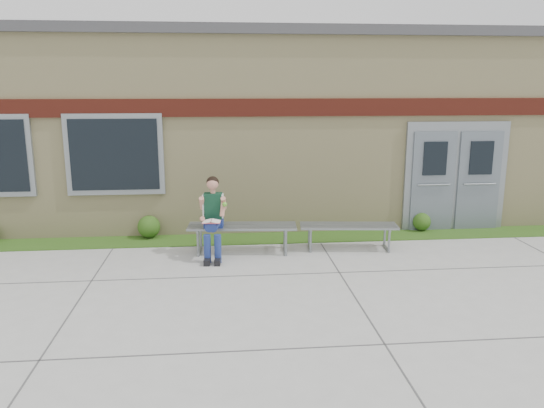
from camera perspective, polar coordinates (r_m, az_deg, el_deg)
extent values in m
plane|color=#9E9E99|center=(8.29, 1.19, -8.80)|extent=(80.00, 80.00, 0.00)
cube|color=#224312|center=(10.74, -0.41, -3.69)|extent=(16.00, 0.80, 0.02)
cube|color=beige|center=(13.73, -1.68, 8.34)|extent=(16.00, 6.00, 4.00)
cube|color=#3F3F42|center=(13.73, -1.74, 17.11)|extent=(16.20, 6.20, 0.20)
cube|color=maroon|center=(10.68, -0.61, 10.34)|extent=(16.00, 0.06, 0.35)
cube|color=gray|center=(10.91, -16.56, 5.12)|extent=(1.90, 0.08, 1.60)
cube|color=black|center=(10.87, -16.60, 5.09)|extent=(1.70, 0.04, 1.40)
cube|color=gray|center=(11.85, 19.09, 2.82)|extent=(2.20, 0.08, 2.30)
cube|color=slate|center=(11.62, 16.91, 2.29)|extent=(0.92, 0.06, 2.10)
cube|color=slate|center=(12.04, 21.33, 2.31)|extent=(0.92, 0.06, 2.10)
cube|color=gray|center=(9.77, -3.22, -2.40)|extent=(2.02, 0.70, 0.04)
cube|color=gray|center=(9.85, -7.84, -4.01)|extent=(0.09, 0.55, 0.45)
cube|color=gray|center=(9.91, 1.41, -3.80)|extent=(0.09, 0.55, 0.45)
cube|color=gray|center=(10.06, 8.25, -2.33)|extent=(1.86, 0.69, 0.04)
cube|color=gray|center=(9.98, 4.14, -3.82)|extent=(0.10, 0.51, 0.41)
cube|color=gray|center=(10.32, 12.14, -3.53)|extent=(0.10, 0.51, 0.41)
cube|color=navy|center=(9.69, -6.29, -1.97)|extent=(0.36, 0.27, 0.16)
cube|color=#0D3223|center=(9.60, -6.35, -0.19)|extent=(0.34, 0.23, 0.47)
sphere|color=tan|center=(9.51, -6.41, 2.18)|extent=(0.23, 0.23, 0.21)
sphere|color=black|center=(9.52, -6.40, 2.32)|extent=(0.24, 0.24, 0.22)
cylinder|color=navy|center=(9.44, -6.99, -2.26)|extent=(0.19, 0.44, 0.15)
cylinder|color=navy|center=(9.42, -5.89, -2.26)|extent=(0.19, 0.44, 0.15)
cylinder|color=navy|center=(9.31, -6.97, -4.81)|extent=(0.12, 0.12, 0.51)
cylinder|color=navy|center=(9.29, -5.85, -4.82)|extent=(0.12, 0.12, 0.51)
cube|color=black|center=(9.30, -6.99, -6.13)|extent=(0.12, 0.27, 0.10)
cube|color=black|center=(9.29, -5.86, -6.14)|extent=(0.12, 0.27, 0.10)
cylinder|color=tan|center=(9.55, -7.54, 0.08)|extent=(0.11, 0.23, 0.27)
cylinder|color=tan|center=(9.51, -5.23, 0.09)|extent=(0.11, 0.23, 0.27)
cube|color=white|center=(9.29, -6.53, -1.85)|extent=(0.33, 0.25, 0.02)
cube|color=#D5505C|center=(9.29, -6.53, -1.92)|extent=(0.33, 0.26, 0.01)
sphere|color=#5CAD2E|center=(9.36, -5.12, -0.04)|extent=(0.09, 0.09, 0.09)
sphere|color=#224312|center=(10.98, -13.10, -2.39)|extent=(0.45, 0.45, 0.45)
sphere|color=#224312|center=(11.66, 15.81, -1.84)|extent=(0.38, 0.38, 0.38)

